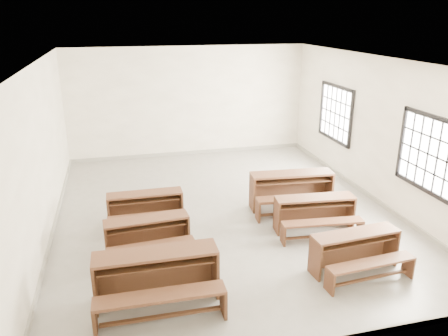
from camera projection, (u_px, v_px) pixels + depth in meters
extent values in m
plane|color=gray|center=(224.00, 211.00, 9.46)|extent=(8.50, 8.50, 0.00)
cube|color=white|center=(224.00, 62.00, 8.40)|extent=(7.00, 8.50, 0.05)
cube|color=white|center=(189.00, 102.00, 12.79)|extent=(7.00, 0.05, 3.20)
cube|color=white|center=(313.00, 237.00, 5.06)|extent=(7.00, 0.05, 3.20)
cube|color=white|center=(43.00, 153.00, 8.12)|extent=(0.05, 8.50, 3.20)
cube|color=white|center=(375.00, 130.00, 9.72)|extent=(0.05, 8.50, 3.20)
cube|color=gray|center=(190.00, 153.00, 13.31)|extent=(7.00, 0.04, 0.10)
cube|color=gray|center=(54.00, 227.00, 8.64)|extent=(0.04, 8.50, 0.10)
cube|color=gray|center=(368.00, 194.00, 10.24)|extent=(0.04, 8.50, 0.10)
cube|color=white|center=(429.00, 154.00, 8.07)|extent=(0.02, 1.50, 1.30)
cube|color=black|center=(434.00, 117.00, 7.84)|extent=(0.06, 1.62, 0.08)
cube|color=black|center=(423.00, 188.00, 8.30)|extent=(0.06, 1.62, 0.08)
cube|color=black|center=(402.00, 142.00, 8.79)|extent=(0.06, 0.08, 1.46)
cube|color=white|center=(336.00, 113.00, 11.37)|extent=(0.02, 1.50, 1.30)
cube|color=black|center=(338.00, 87.00, 11.13)|extent=(0.06, 1.62, 0.08)
cube|color=black|center=(333.00, 139.00, 11.59)|extent=(0.06, 1.62, 0.08)
cube|color=black|center=(351.00, 120.00, 10.64)|extent=(0.06, 0.08, 1.46)
cube|color=black|center=(322.00, 107.00, 12.08)|extent=(0.06, 0.08, 1.46)
cube|color=brown|center=(155.00, 253.00, 6.28)|extent=(1.80, 0.47, 0.04)
cube|color=brown|center=(156.00, 270.00, 6.60)|extent=(1.80, 0.07, 0.76)
cube|color=#4B2A1A|center=(95.00, 286.00, 6.22)|extent=(0.05, 0.45, 0.76)
cube|color=#4B2A1A|center=(215.00, 270.00, 6.61)|extent=(0.05, 0.45, 0.76)
cube|color=#4B2A1A|center=(156.00, 264.00, 6.31)|extent=(1.67, 0.36, 0.02)
cube|color=brown|center=(160.00, 296.00, 5.89)|extent=(1.80, 0.34, 0.04)
cube|color=#4B2A1A|center=(95.00, 320.00, 5.77)|extent=(0.05, 0.32, 0.43)
cube|color=#4B2A1A|center=(223.00, 301.00, 6.16)|extent=(0.05, 0.32, 0.43)
cube|color=#4B2A1A|center=(162.00, 316.00, 6.00)|extent=(1.66, 0.08, 0.04)
cube|color=brown|center=(146.00, 219.00, 7.64)|extent=(1.50, 0.47, 0.04)
cube|color=brown|center=(146.00, 232.00, 7.90)|extent=(1.48, 0.14, 0.63)
cube|color=#4B2A1A|center=(106.00, 242.00, 7.54)|extent=(0.06, 0.37, 0.63)
cube|color=#4B2A1A|center=(187.00, 230.00, 7.97)|extent=(0.06, 0.37, 0.63)
cube|color=#4B2A1A|center=(147.00, 226.00, 7.67)|extent=(1.38, 0.37, 0.02)
cube|color=brown|center=(151.00, 245.00, 7.33)|extent=(1.49, 0.36, 0.04)
cube|color=#4B2A1A|center=(108.00, 263.00, 7.18)|extent=(0.05, 0.26, 0.35)
cube|color=#4B2A1A|center=(193.00, 249.00, 7.61)|extent=(0.05, 0.26, 0.35)
cube|color=#4B2A1A|center=(152.00, 260.00, 7.42)|extent=(1.37, 0.14, 0.04)
cube|color=brown|center=(145.00, 194.00, 8.71)|extent=(1.50, 0.38, 0.04)
cube|color=brown|center=(145.00, 206.00, 8.98)|extent=(1.50, 0.05, 0.64)
cube|color=#4B2A1A|center=(109.00, 213.00, 8.66)|extent=(0.04, 0.37, 0.64)
cube|color=#4B2A1A|center=(181.00, 205.00, 8.99)|extent=(0.04, 0.37, 0.64)
cube|color=#4B2A1A|center=(145.00, 200.00, 8.74)|extent=(1.39, 0.29, 0.02)
cube|color=brown|center=(147.00, 216.00, 8.39)|extent=(1.50, 0.27, 0.04)
cube|color=#4B2A1A|center=(109.00, 229.00, 8.29)|extent=(0.04, 0.26, 0.36)
cube|color=#4B2A1A|center=(185.00, 221.00, 8.62)|extent=(0.04, 0.26, 0.36)
cube|color=#4B2A1A|center=(148.00, 229.00, 8.48)|extent=(1.38, 0.05, 0.04)
cube|color=brown|center=(356.00, 233.00, 7.12)|extent=(1.52, 0.49, 0.04)
cube|color=brown|center=(348.00, 247.00, 7.39)|extent=(1.50, 0.15, 0.64)
cube|color=#4B2A1A|center=(315.00, 259.00, 7.02)|extent=(0.07, 0.38, 0.64)
cube|color=#4B2A1A|center=(391.00, 245.00, 7.46)|extent=(0.07, 0.38, 0.64)
cube|color=#4B2A1A|center=(356.00, 241.00, 7.15)|extent=(1.41, 0.39, 0.02)
cube|color=brown|center=(372.00, 263.00, 6.81)|extent=(1.52, 0.38, 0.04)
cube|color=#4B2A1A|center=(330.00, 282.00, 6.65)|extent=(0.06, 0.26, 0.36)
cube|color=#4B2A1A|center=(408.00, 266.00, 7.09)|extent=(0.06, 0.26, 0.36)
cube|color=#4B2A1A|center=(369.00, 278.00, 6.90)|extent=(1.39, 0.15, 0.04)
cube|color=brown|center=(315.00, 198.00, 8.46)|extent=(1.58, 0.54, 0.04)
cube|color=brown|center=(311.00, 210.00, 8.73)|extent=(1.54, 0.19, 0.66)
cube|color=#4B2A1A|center=(277.00, 217.00, 8.47)|extent=(0.08, 0.39, 0.66)
cube|color=#4B2A1A|center=(350.00, 212.00, 8.68)|extent=(0.08, 0.39, 0.66)
cube|color=#4B2A1A|center=(315.00, 205.00, 8.48)|extent=(1.45, 0.43, 0.02)
cube|color=brown|center=(323.00, 222.00, 8.11)|extent=(1.57, 0.42, 0.04)
cube|color=#4B2A1A|center=(283.00, 235.00, 8.07)|extent=(0.06, 0.27, 0.37)
cube|color=#4B2A1A|center=(360.00, 229.00, 8.28)|extent=(0.06, 0.27, 0.37)
cube|color=#4B2A1A|center=(322.00, 236.00, 8.21)|extent=(1.43, 0.19, 0.04)
cube|color=brown|center=(292.00, 174.00, 9.43)|extent=(1.82, 0.60, 0.04)
cube|color=brown|center=(288.00, 187.00, 9.75)|extent=(1.79, 0.20, 0.76)
cube|color=#4B2A1A|center=(252.00, 193.00, 9.43)|extent=(0.08, 0.45, 0.76)
cube|color=#4B2A1A|center=(329.00, 188.00, 9.70)|extent=(0.08, 0.45, 0.76)
cube|color=#4B2A1A|center=(292.00, 181.00, 9.46)|extent=(1.68, 0.48, 0.02)
cube|color=brown|center=(299.00, 198.00, 9.03)|extent=(1.81, 0.47, 0.04)
cube|color=#4B2A1A|center=(258.00, 211.00, 8.98)|extent=(0.07, 0.32, 0.43)
cube|color=#4B2A1A|center=(338.00, 205.00, 9.24)|extent=(0.07, 0.32, 0.43)
cube|color=#4B2A1A|center=(298.00, 213.00, 9.14)|extent=(1.66, 0.20, 0.04)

